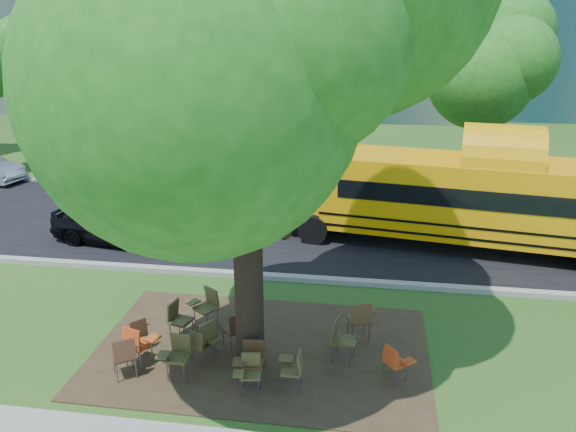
% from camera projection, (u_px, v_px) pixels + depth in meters
% --- Properties ---
extents(ground, '(160.00, 160.00, 0.00)m').
position_uv_depth(ground, '(222.00, 335.00, 12.55)').
color(ground, '#214A17').
rests_on(ground, ground).
extents(dirt_patch, '(7.00, 4.50, 0.03)m').
position_uv_depth(dirt_patch, '(261.00, 350.00, 11.94)').
color(dirt_patch, '#382819').
rests_on(dirt_patch, ground).
extents(asphalt_road, '(80.00, 8.00, 0.04)m').
position_uv_depth(asphalt_road, '(275.00, 227.00, 19.08)').
color(asphalt_road, black).
rests_on(asphalt_road, ground).
extents(kerb_near, '(80.00, 0.25, 0.14)m').
position_uv_depth(kerb_near, '(250.00, 275.00, 15.33)').
color(kerb_near, gray).
rests_on(kerb_near, ground).
extents(kerb_far, '(80.00, 0.25, 0.14)m').
position_uv_depth(kerb_far, '(292.00, 191.00, 22.89)').
color(kerb_far, gray).
rests_on(kerb_far, ground).
extents(bg_tree_0, '(5.20, 5.20, 7.18)m').
position_uv_depth(bg_tree_0, '(31.00, 70.00, 24.87)').
color(bg_tree_0, black).
rests_on(bg_tree_0, ground).
extents(bg_tree_2, '(4.80, 4.80, 6.62)m').
position_uv_depth(bg_tree_2, '(203.00, 75.00, 26.81)').
color(bg_tree_2, black).
rests_on(bg_tree_2, ground).
extents(bg_tree_3, '(5.60, 5.60, 7.84)m').
position_uv_depth(bg_tree_3, '(496.00, 63.00, 22.85)').
color(bg_tree_3, black).
rests_on(bg_tree_3, ground).
extents(main_tree, '(7.20, 7.20, 9.77)m').
position_uv_depth(main_tree, '(243.00, 51.00, 9.38)').
color(main_tree, black).
rests_on(main_tree, ground).
extents(school_bus, '(11.59, 4.15, 2.78)m').
position_uv_depth(school_bus, '(492.00, 200.00, 16.70)').
color(school_bus, '#EB9D07').
rests_on(school_bus, ground).
extents(chair_0, '(0.61, 0.77, 0.92)m').
position_uv_depth(chair_0, '(125.00, 353.00, 10.85)').
color(chair_0, '#502E1C').
rests_on(chair_0, ground).
extents(chair_1, '(0.71, 0.56, 0.92)m').
position_uv_depth(chair_1, '(137.00, 342.00, 11.21)').
color(chair_1, '#C34514').
rests_on(chair_1, ground).
extents(chair_2, '(0.58, 0.74, 0.87)m').
position_uv_depth(chair_2, '(205.00, 335.00, 11.53)').
color(chair_2, brown).
rests_on(chair_2, ground).
extents(chair_3, '(0.59, 0.52, 0.89)m').
position_uv_depth(chair_3, '(178.00, 352.00, 10.91)').
color(chair_3, '#48411F').
rests_on(chair_3, ground).
extents(chair_4, '(0.63, 0.49, 0.79)m').
position_uv_depth(chair_4, '(201.00, 343.00, 11.32)').
color(chair_4, '#483E1F').
rests_on(chair_4, ground).
extents(chair_5, '(0.52, 0.52, 0.78)m').
position_uv_depth(chair_5, '(250.00, 369.00, 10.48)').
color(chair_5, brown).
rests_on(chair_5, ground).
extents(chair_6, '(0.48, 0.53, 0.82)m').
position_uv_depth(chair_6, '(294.00, 366.00, 10.54)').
color(chair_6, brown).
rests_on(chair_6, ground).
extents(chair_7, '(0.67, 0.53, 0.78)m').
position_uv_depth(chair_7, '(395.00, 360.00, 10.76)').
color(chair_7, '#BE3E14').
rests_on(chair_7, ground).
extents(chair_8, '(0.53, 0.67, 0.78)m').
position_uv_depth(chair_8, '(138.00, 330.00, 11.81)').
color(chair_8, '#442C18').
rests_on(chair_8, ground).
extents(chair_9, '(0.80, 0.63, 0.93)m').
position_uv_depth(chair_9, '(207.00, 303.00, 12.73)').
color(chair_9, brown).
rests_on(chair_9, ground).
extents(chair_10, '(0.53, 0.68, 0.91)m').
position_uv_depth(chair_10, '(178.00, 317.00, 12.17)').
color(chair_10, '#4D4121').
rests_on(chair_10, ground).
extents(chair_11, '(0.58, 0.73, 0.86)m').
position_uv_depth(chair_11, '(236.00, 326.00, 11.87)').
color(chair_11, '#472919').
rests_on(chair_11, ground).
extents(chair_12, '(0.55, 0.69, 0.94)m').
position_uv_depth(chair_12, '(341.00, 337.00, 11.38)').
color(chair_12, '#49421F').
rests_on(chair_12, ground).
extents(chair_13, '(0.65, 0.72, 0.96)m').
position_uv_depth(chair_13, '(361.00, 317.00, 12.12)').
color(chair_13, '#50371C').
rests_on(chair_13, ground).
extents(chair_14, '(0.57, 0.55, 0.87)m').
position_uv_depth(chair_14, '(252.00, 358.00, 10.74)').
color(chair_14, '#4E321B').
rests_on(chair_14, ground).
extents(black_car, '(4.26, 2.23, 1.38)m').
position_uv_depth(black_car, '(116.00, 222.00, 17.55)').
color(black_car, black).
rests_on(black_car, ground).
extents(bg_car_red, '(4.75, 2.36, 1.29)m').
position_uv_depth(bg_car_red, '(148.00, 174.00, 23.18)').
color(bg_car_red, maroon).
rests_on(bg_car_red, ground).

